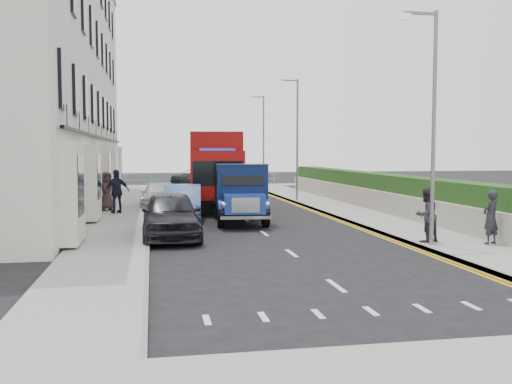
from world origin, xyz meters
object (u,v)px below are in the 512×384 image
Objects in this scene: red_lorry at (216,168)px; pedestrian_east_near at (491,217)px; lamp_far at (262,136)px; lamp_mid at (295,132)px; parked_car_front at (171,215)px; lamp_near at (430,114)px; bedford_lorry at (242,197)px.

red_lorry is 15.14m from pedestrian_east_near.
red_lorry is (-4.83, -12.71, -1.95)m from lamp_far.
lamp_mid reaches higher than parked_car_front.
lamp_mid is at bearing 90.00° from lamp_near.
lamp_mid and lamp_far have the same top height.
pedestrian_east_near is at bearing -58.02° from red_lorry.
lamp_far is 4.28× the size of pedestrian_east_near.
lamp_mid is (0.00, 16.00, 0.00)m from lamp_near.
bedford_lorry is (-4.59, -9.42, -2.91)m from lamp_mid.
lamp_mid is 16.61m from pedestrian_east_near.
lamp_near is at bearing -24.65° from parked_car_front.
lamp_near is 1.00× the size of lamp_far.
lamp_far is at bearing 90.00° from lamp_mid.
parked_car_front is (-7.48, 3.41, -3.20)m from lamp_near.
red_lorry is at bearing -150.72° from lamp_mid.
lamp_far is 1.50× the size of parked_car_front.
lamp_far is 1.36× the size of bedford_lorry.
lamp_near is 3.62m from pedestrian_east_near.
lamp_near is 1.36× the size of bedford_lorry.
bedford_lorry reaches higher than pedestrian_east_near.
red_lorry reaches higher than bedford_lorry.
bedford_lorry is at bearing -82.50° from red_lorry.
lamp_near is 4.28× the size of pedestrian_east_near.
lamp_near is at bearing -50.61° from bedford_lorry.
red_lorry is at bearing -86.40° from pedestrian_east_near.
lamp_near is 14.27m from red_lorry.
bedford_lorry is at bearing -115.97° from lamp_mid.
parked_car_front is (-2.64, -9.88, -1.26)m from red_lorry.
lamp_far reaches higher than parked_car_front.
red_lorry reaches higher than parked_car_front.
lamp_near is 1.00× the size of lamp_mid.
bedford_lorry is at bearing -69.21° from pedestrian_east_near.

